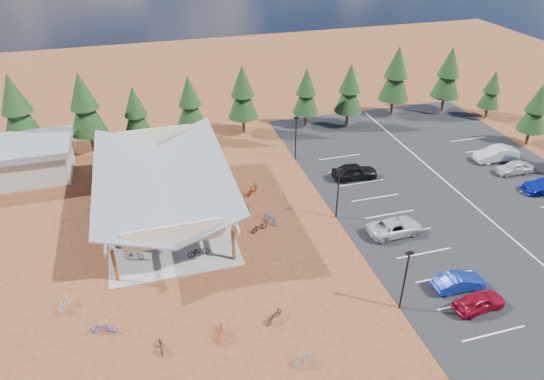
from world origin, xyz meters
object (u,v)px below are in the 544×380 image
(bike_12, at_px, (274,316))
(bike_13, at_px, (304,359))
(trash_bin_0, at_px, (246,208))
(lamp_post_2, at_px, (296,135))
(bike_4, at_px, (199,251))
(bike_6, at_px, (181,195))
(bike_14, at_px, (271,218))
(outbuilding, at_px, (18,161))
(bike_15, at_px, (252,189))
(trash_bin_1, at_px, (242,205))
(car_1, at_px, (459,282))
(car_2, at_px, (395,227))
(car_4, at_px, (355,171))
(car_0, at_px, (479,302))
(bike_2, at_px, (143,193))
(bike_3, at_px, (152,177))
(lamp_post_0, at_px, (405,277))
(bike_9, at_px, (64,303))
(bike_0, at_px, (134,255))
(bike_7, at_px, (183,176))
(bike_10, at_px, (104,328))
(bike_pavilion, at_px, (163,178))
(car_8, at_px, (514,167))
(bike_5, at_px, (206,213))
(bike_11, at_px, (221,331))
(bike_1, at_px, (150,237))
(bike_8, at_px, (161,345))
(lamp_post_1, at_px, (338,190))
(car_9, at_px, (496,154))

(bike_12, bearing_deg, bike_13, 154.01)
(trash_bin_0, bearing_deg, lamp_post_2, 48.42)
(bike_4, distance_m, bike_6, 9.21)
(trash_bin_0, height_order, bike_14, bike_14)
(outbuilding, height_order, bike_15, outbuilding)
(trash_bin_1, bearing_deg, car_1, -49.04)
(car_2, relative_size, car_4, 1.04)
(bike_14, relative_size, bike_15, 1.02)
(outbuilding, distance_m, car_0, 45.41)
(outbuilding, relative_size, car_0, 2.80)
(bike_2, relative_size, car_0, 0.44)
(outbuilding, distance_m, trash_bin_1, 24.32)
(bike_3, bearing_deg, lamp_post_0, -151.32)
(bike_4, xyz_separation_m, bike_9, (-10.20, -3.14, -0.09))
(outbuilding, bearing_deg, bike_3, -19.72)
(lamp_post_0, distance_m, bike_0, 21.39)
(lamp_post_2, xyz_separation_m, bike_7, (-12.72, -1.27, -2.43))
(bike_10, relative_size, car_0, 0.46)
(bike_pavilion, distance_m, lamp_post_0, 22.69)
(car_8, bearing_deg, car_1, -47.36)
(bike_2, bearing_deg, trash_bin_1, -122.43)
(bike_5, relative_size, bike_9, 1.04)
(lamp_post_2, relative_size, bike_3, 3.08)
(outbuilding, xyz_separation_m, lamp_post_2, (29.00, -4.00, 0.95))
(bike_9, xyz_separation_m, car_1, (28.52, -6.11, 0.20))
(bike_11, bearing_deg, lamp_post_0, 12.19)
(bike_1, xyz_separation_m, car_1, (22.02, -12.20, 0.06))
(bike_3, bearing_deg, lamp_post_2, -93.13)
(bike_8, relative_size, car_8, 0.39)
(bike_2, distance_m, bike_13, 24.73)
(bike_3, relative_size, car_1, 0.41)
(trash_bin_0, xyz_separation_m, car_4, (12.39, 2.92, 0.40))
(bike_1, relative_size, bike_10, 1.00)
(lamp_post_1, height_order, bike_11, lamp_post_1)
(lamp_post_0, distance_m, bike_1, 21.22)
(bike_3, relative_size, bike_7, 1.12)
(bike_9, bearing_deg, bike_12, -171.17)
(bike_6, relative_size, car_8, 0.39)
(bike_15, height_order, car_9, car_9)
(bike_0, xyz_separation_m, bike_6, (4.87, 8.14, 0.00))
(trash_bin_0, relative_size, bike_3, 0.54)
(bike_13, bearing_deg, car_4, 125.50)
(bike_12, height_order, car_1, car_1)
(bike_4, bearing_deg, outbuilding, 35.65)
(lamp_post_0, relative_size, lamp_post_1, 1.00)
(lamp_post_2, bearing_deg, bike_15, -137.37)
(bike_3, height_order, car_0, car_0)
(lamp_post_2, relative_size, car_4, 1.08)
(bike_1, distance_m, bike_3, 10.60)
(trash_bin_0, height_order, bike_6, bike_6)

